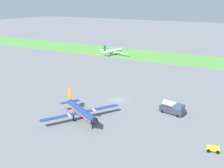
{
  "coord_description": "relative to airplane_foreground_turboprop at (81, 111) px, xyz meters",
  "views": [
    {
      "loc": [
        38.17,
        -69.47,
        28.49
      ],
      "look_at": [
        -4.71,
        4.49,
        3.0
      ],
      "focal_mm": 46.29,
      "sensor_mm": 36.0,
      "label": 1
    }
  ],
  "objects": [
    {
      "name": "fuel_truck_near_gate",
      "position": [
        18.0,
        14.8,
        -0.65
      ],
      "size": [
        6.86,
        3.75,
        3.29
      ],
      "rotation": [
        0.0,
        0.0,
        6.07
      ],
      "color": "#2D333D",
      "rests_on": "ground_plane"
    },
    {
      "name": "airplane_taxiing_turboprop",
      "position": [
        -34.84,
        76.44,
        -0.12
      ],
      "size": [
        19.15,
        16.47,
        5.78
      ],
      "rotation": [
        0.0,
        0.0,
        1.39
      ],
      "color": "silver",
      "rests_on": "ground_plane"
    },
    {
      "name": "grass_taxiway_strip",
      "position": [
        0.9,
        84.5,
        -2.2
      ],
      "size": [
        360.0,
        28.0,
        0.08
      ],
      "primitive_type": "cube",
      "color": "#549342",
      "rests_on": "ground_plane"
    },
    {
      "name": "ground_plane",
      "position": [
        0.9,
        16.93,
        -2.24
      ],
      "size": [
        600.0,
        600.0,
        0.0
      ],
      "primitive_type": "plane",
      "color": "slate"
    },
    {
      "name": "baggage_cart_midfield",
      "position": [
        30.99,
        0.45,
        -1.67
      ],
      "size": [
        2.7,
        2.23,
        0.9
      ],
      "rotation": [
        0.0,
        0.0,
        0.22
      ],
      "color": "yellow",
      "rests_on": "ground_plane"
    },
    {
      "name": "airplane_foreground_turboprop",
      "position": [
        0.0,
        0.0,
        0.0
      ],
      "size": [
        16.0,
        18.36,
        6.12
      ],
      "rotation": [
        0.0,
        0.0,
        5.77
      ],
      "color": "navy",
      "rests_on": "ground_plane"
    }
  ]
}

